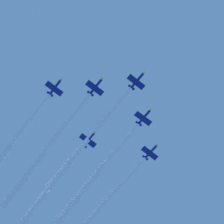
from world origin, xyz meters
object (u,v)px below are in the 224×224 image
jet_starboard_mid (1,160)px  jet_port_outer (37,204)px  jet_lead (77,153)px  jet_port_inner (85,188)px  jet_starboard_inner (32,167)px  jet_port_mid (86,224)px

jet_starboard_mid → jet_port_outer: (-23.77, 16.74, -1.06)m
jet_lead → jet_port_inner: bearing=167.7°
jet_starboard_mid → jet_lead: bearing=80.1°
jet_starboard_inner → jet_starboard_mid: bearing=-84.8°
jet_lead → jet_port_mid: (-40.78, 5.55, -1.29)m
jet_starboard_inner → jet_port_mid: bearing=142.1°
jet_port_inner → jet_port_mid: 21.19m
jet_starboard_inner → jet_lead: bearing=69.5°
jet_port_inner → jet_port_outer: 25.29m
jet_port_outer → jet_port_inner: bearing=66.0°
jet_lead → jet_starboard_mid: (-6.19, -35.55, 0.41)m
jet_lead → jet_port_outer: 35.37m
jet_starboard_inner → jet_port_outer: jet_port_outer is taller
jet_port_inner → jet_starboard_inner: 27.49m
jet_lead → jet_port_mid: size_ratio=0.87×
jet_port_mid → jet_port_inner: bearing=-3.4°
jet_starboard_inner → jet_port_inner: bearing=116.2°
jet_lead → jet_starboard_inner: bearing=-110.5°
jet_lead → jet_port_mid: bearing=172.2°
jet_starboard_mid → jet_port_outer: 29.09m
jet_port_inner → jet_starboard_inner: size_ratio=0.95×
jet_port_mid → jet_port_outer: bearing=-66.0°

